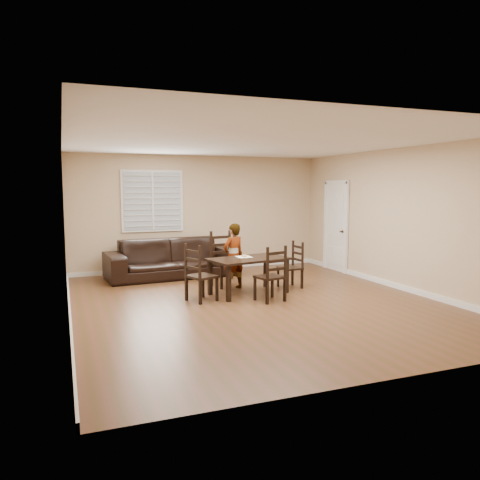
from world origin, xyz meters
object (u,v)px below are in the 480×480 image
object	(u,v)px
chair_far	(274,277)
child	(233,256)
chair_left	(196,276)
chair_near	(222,261)
sofa	(173,258)
dining_table	(249,263)
donut	(245,256)
chair_right	(295,266)

from	to	relation	value
chair_far	child	size ratio (longest dim) A/B	0.76
chair_far	chair_left	bearing A→B (deg)	-34.51
chair_near	sofa	xyz separation A→B (m)	(-0.74, 1.21, -0.08)
dining_table	donut	distance (m)	0.20
chair_left	chair_right	distance (m)	2.19
chair_right	donut	distance (m)	1.12
chair_right	sofa	world-z (taller)	chair_right
chair_left	child	bearing A→B (deg)	-73.49
dining_table	chair_left	bearing A→B (deg)	-178.96
chair_near	chair_far	size ratio (longest dim) A/B	1.13
dining_table	sofa	size ratio (longest dim) A/B	0.55
chair_near	dining_table	bearing A→B (deg)	-88.99
dining_table	child	xyz separation A→B (m)	(-0.11, 0.50, 0.06)
donut	dining_table	bearing A→B (deg)	-83.92
chair_left	donut	distance (m)	1.16
chair_near	donut	bearing A→B (deg)	-87.71
chair_near	sofa	size ratio (longest dim) A/B	0.38
chair_right	sofa	size ratio (longest dim) A/B	0.32
chair_left	child	distance (m)	1.24
chair_far	child	distance (m)	1.30
chair_near	child	size ratio (longest dim) A/B	0.86
chair_far	chair_right	distance (m)	1.32
chair_near	child	bearing A→B (deg)	-89.20
donut	sofa	world-z (taller)	sofa
donut	chair_right	bearing A→B (deg)	3.08
dining_table	chair_near	distance (m)	0.94
dining_table	chair_far	distance (m)	0.78
chair_left	child	size ratio (longest dim) A/B	0.78
child	sofa	world-z (taller)	child
chair_left	chair_right	xyz separation A→B (m)	(2.13, 0.47, -0.04)
chair_left	chair_right	size ratio (longest dim) A/B	1.10
chair_right	sofa	bearing A→B (deg)	-137.55
donut	child	bearing A→B (deg)	105.28
dining_table	donut	world-z (taller)	donut
sofa	chair_far	bearing A→B (deg)	-73.39
chair_right	child	bearing A→B (deg)	-107.76
child	sofa	xyz separation A→B (m)	(-0.83, 1.61, -0.22)
dining_table	chair_right	xyz separation A→B (m)	(1.07, 0.22, -0.17)
chair_near	chair_far	bearing A→B (deg)	-88.90
chair_far	donut	bearing A→B (deg)	-91.35
dining_table	chair_far	xyz separation A→B (m)	(0.17, -0.75, -0.14)
chair_far	sofa	bearing A→B (deg)	-81.61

